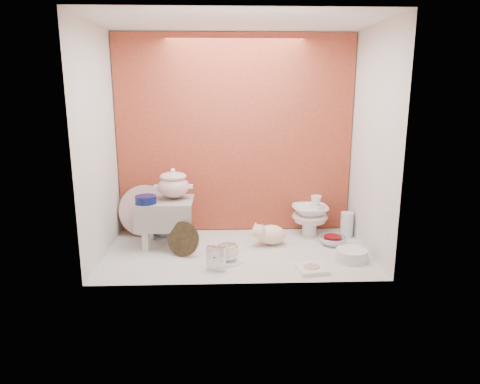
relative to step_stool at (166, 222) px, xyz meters
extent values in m
plane|color=silver|center=(0.50, -0.17, -0.17)|extent=(1.80, 1.80, 0.00)
cube|color=#AB442A|center=(0.50, 0.33, 0.58)|extent=(1.80, 0.06, 1.50)
cube|color=silver|center=(-0.40, -0.17, 0.58)|extent=(0.06, 1.00, 1.50)
cube|color=silver|center=(1.40, -0.17, 0.58)|extent=(0.06, 1.00, 1.50)
cube|color=white|center=(0.50, -0.17, 1.33)|extent=(1.80, 1.00, 0.06)
cylinder|color=#091347|center=(-0.12, -0.09, 0.19)|extent=(0.16, 0.16, 0.05)
imported|color=white|center=(-0.04, 0.21, -0.06)|extent=(0.28, 0.28, 0.22)
cube|color=silver|center=(0.36, -0.47, -0.08)|extent=(0.13, 0.08, 0.17)
ellipsoid|color=beige|center=(0.75, -0.03, -0.09)|extent=(0.27, 0.18, 0.16)
cylinder|color=white|center=(0.44, -0.34, -0.16)|extent=(0.21, 0.21, 0.01)
imported|color=white|center=(0.44, -0.34, -0.10)|extent=(0.17, 0.17, 0.11)
cube|color=white|center=(0.96, -0.50, -0.15)|extent=(0.20, 0.20, 0.03)
cylinder|color=white|center=(1.25, -0.35, -0.13)|extent=(0.28, 0.28, 0.07)
imported|color=silver|center=(1.20, -0.05, -0.14)|extent=(0.21, 0.21, 0.06)
cylinder|color=silver|center=(1.34, 0.12, -0.07)|extent=(0.12, 0.12, 0.19)
camera|label=1|loc=(0.42, -2.98, 0.94)|focal=32.50mm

